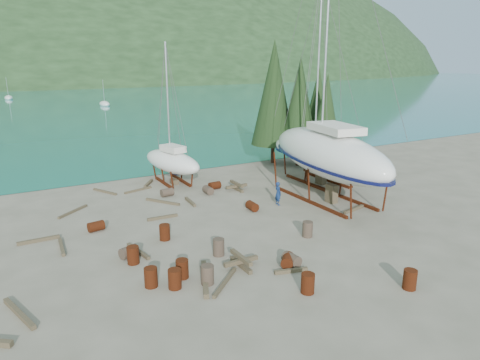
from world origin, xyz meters
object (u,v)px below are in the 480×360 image
large_sailboat_far (318,152)px  large_sailboat_near (327,153)px  worker (278,193)px  small_sailboat_shore (172,161)px

large_sailboat_far → large_sailboat_near: bearing=-129.1°
large_sailboat_near → large_sailboat_far: bearing=67.4°
large_sailboat_near → large_sailboat_far: (2.48, 3.86, -0.87)m
large_sailboat_near → large_sailboat_far: size_ratio=1.36×
large_sailboat_near → large_sailboat_far: 4.67m
large_sailboat_near → worker: 4.44m
small_sailboat_shore → worker: bearing=-76.9°
large_sailboat_far → worker: large_sailboat_far is taller
large_sailboat_near → worker: bearing=177.5°
small_sailboat_shore → large_sailboat_near: bearing=-63.7°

